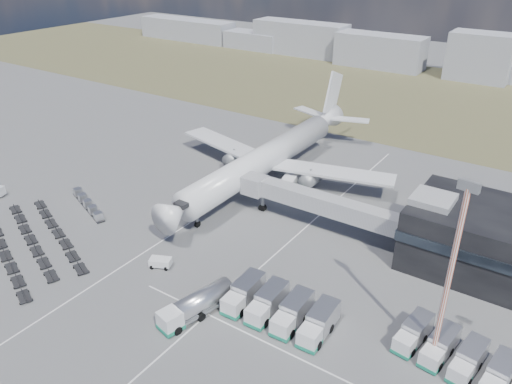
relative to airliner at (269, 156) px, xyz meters
The scene contains 15 objects.
ground 32.81m from the airliner, 90.00° to the right, with size 420.00×420.00×0.00m, color #565659.
grass_strip 77.80m from the airliner, 90.00° to the left, with size 420.00×90.00×0.01m, color #4D4B2E.
lane_markings 31.41m from the airliner, 71.60° to the right, with size 47.12×110.00×0.01m.
terminal 48.51m from the airliner, ahead, with size 30.40×16.40×11.00m.
jet_bridge 19.89m from the airliner, 36.93° to the right, with size 30.30×3.80×7.05m.
airliner is the anchor object (origin of this frame).
skyline 115.01m from the airliner, 79.14° to the left, with size 298.78×21.20×25.58m.
fuel_tanker 44.09m from the airliner, 70.15° to the right, with size 5.23×11.42×3.58m.
pushback_tug 36.27m from the airliner, 85.16° to the right, with size 3.29×1.85×1.48m, color silver.
catering_truck 7.28m from the airliner, 11.95° to the right, with size 4.19×6.90×2.96m.
service_trucks_near 43.25m from the airliner, 55.39° to the right, with size 14.46×8.34×3.15m.
service_trucks_far 55.28m from the airliner, 33.74° to the right, with size 13.56×8.65×2.83m.
uld_row 36.96m from the airliner, 125.94° to the right, with size 13.63×6.33×1.54m.
baggage_dollies 50.02m from the airliner, 115.19° to the right, with size 34.56×25.16×0.75m.
floodlight_mast 54.28m from the airliner, 35.76° to the right, with size 2.29×1.86×24.10m.
Camera 1 is at (51.00, -48.02, 45.72)m, focal length 35.00 mm.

